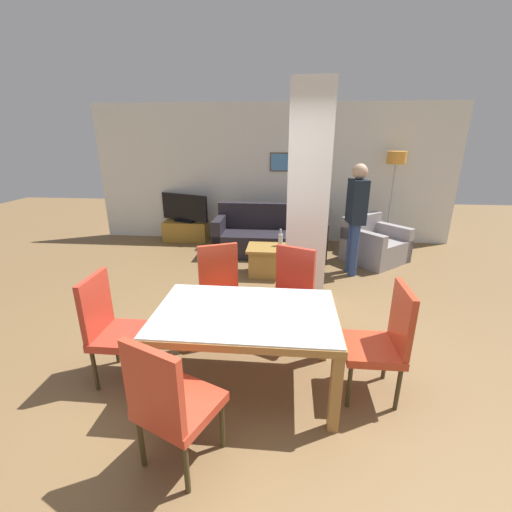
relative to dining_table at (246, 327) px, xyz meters
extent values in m
plane|color=brown|center=(0.00, 0.00, -0.58)|extent=(18.00, 18.00, 0.00)
cube|color=silver|center=(0.00, 4.56, 0.77)|extent=(7.20, 0.06, 2.70)
cube|color=brown|center=(0.17, 4.52, 1.02)|extent=(0.44, 0.02, 0.36)
cube|color=#4C8CCC|center=(0.17, 4.51, 1.02)|extent=(0.40, 0.01, 0.32)
cube|color=silver|center=(0.56, 1.72, 0.77)|extent=(0.50, 0.36, 2.70)
cube|color=#A27239|center=(0.00, -0.45, 0.11)|extent=(1.51, 0.06, 0.06)
cube|color=#A27239|center=(0.00, 0.45, 0.11)|extent=(1.51, 0.06, 0.06)
cube|color=#A27239|center=(-0.72, 0.00, 0.11)|extent=(0.06, 0.85, 0.06)
cube|color=#A27239|center=(0.72, 0.00, 0.11)|extent=(0.06, 0.85, 0.06)
cube|color=silver|center=(0.00, 0.00, 0.14)|extent=(1.49, 0.95, 0.01)
cube|color=#A27239|center=(-0.70, -0.43, -0.25)|extent=(0.08, 0.08, 0.66)
cube|color=#A27239|center=(0.70, -0.43, -0.25)|extent=(0.08, 0.08, 0.66)
cube|color=#A27239|center=(-0.70, 0.43, -0.25)|extent=(0.08, 0.08, 0.66)
cube|color=#A27239|center=(0.70, 0.43, -0.25)|extent=(0.08, 0.08, 0.66)
cube|color=#BC3C23|center=(-0.34, 0.78, -0.15)|extent=(0.61, 0.61, 0.07)
cube|color=#BC3C23|center=(-0.42, 0.97, 0.15)|extent=(0.42, 0.22, 0.52)
cylinder|color=#3D341B|center=(-0.09, 0.68, -0.38)|extent=(0.04, 0.04, 0.40)
cylinder|color=#3D341B|center=(-0.44, 0.53, -0.38)|extent=(0.04, 0.04, 0.40)
cylinder|color=#3D341B|center=(-0.24, 1.03, -0.38)|extent=(0.04, 0.04, 0.40)
cylinder|color=#3D341B|center=(-0.59, 0.88, -0.38)|extent=(0.04, 0.04, 0.40)
cube|color=#BC3525|center=(-1.09, 0.00, -0.15)|extent=(0.46, 0.46, 0.07)
cube|color=#BC3525|center=(-1.30, 0.00, 0.15)|extent=(0.05, 0.44, 0.52)
cylinder|color=#3D341B|center=(-0.90, 0.19, -0.38)|extent=(0.04, 0.04, 0.40)
cylinder|color=#3D341B|center=(-0.90, -0.19, -0.38)|extent=(0.04, 0.04, 0.40)
cylinder|color=#3D341B|center=(-1.28, 0.19, -0.38)|extent=(0.04, 0.04, 0.40)
cylinder|color=#3D341B|center=(-1.28, -0.19, -0.38)|extent=(0.04, 0.04, 0.40)
cube|color=#BC3525|center=(0.34, 0.76, -0.15)|extent=(0.61, 0.61, 0.07)
cube|color=#BC3525|center=(0.42, 0.95, 0.15)|extent=(0.42, 0.22, 0.52)
cylinder|color=#3D341B|center=(0.44, 0.51, -0.38)|extent=(0.04, 0.04, 0.40)
cylinder|color=#3D341B|center=(0.09, 0.67, -0.38)|extent=(0.04, 0.04, 0.40)
cylinder|color=#3D341B|center=(0.59, 0.86, -0.38)|extent=(0.04, 0.04, 0.40)
cylinder|color=#3D341B|center=(0.24, 1.02, -0.38)|extent=(0.04, 0.04, 0.40)
cube|color=#C33B25|center=(-0.34, -0.76, -0.15)|extent=(0.61, 0.61, 0.07)
cube|color=#C33B25|center=(-0.42, -0.94, 0.15)|extent=(0.42, 0.22, 0.52)
cylinder|color=#3D341B|center=(-0.44, -0.51, -0.38)|extent=(0.04, 0.04, 0.40)
cylinder|color=#3D341B|center=(-0.09, -0.66, -0.38)|extent=(0.04, 0.04, 0.40)
cylinder|color=#3D341B|center=(-0.59, -0.85, -0.38)|extent=(0.04, 0.04, 0.40)
cylinder|color=#3D341B|center=(-0.24, -1.01, -0.38)|extent=(0.04, 0.04, 0.40)
cube|color=#BD3C22|center=(1.04, 0.00, -0.15)|extent=(0.46, 0.46, 0.07)
cube|color=#BD3C22|center=(1.25, 0.00, 0.15)|extent=(0.05, 0.44, 0.52)
cylinder|color=#3D341B|center=(0.85, -0.19, -0.38)|extent=(0.04, 0.04, 0.40)
cylinder|color=#3D341B|center=(0.85, 0.19, -0.38)|extent=(0.04, 0.04, 0.40)
cylinder|color=#3D341B|center=(1.23, -0.19, -0.38)|extent=(0.04, 0.04, 0.40)
cylinder|color=#3D341B|center=(1.23, 0.19, -0.38)|extent=(0.04, 0.04, 0.40)
cube|color=black|center=(0.02, 3.59, -0.37)|extent=(2.02, 0.86, 0.42)
cube|color=black|center=(0.02, 3.94, 0.08)|extent=(2.02, 0.18, 0.47)
cube|color=black|center=(0.95, 3.59, -0.24)|extent=(0.16, 0.86, 0.68)
cube|color=black|center=(-0.91, 3.59, -0.24)|extent=(0.16, 0.86, 0.68)
cube|color=gray|center=(1.88, 3.36, -0.38)|extent=(1.24, 1.24, 0.40)
cube|color=gray|center=(1.65, 3.61, 0.01)|extent=(0.80, 0.73, 0.37)
cube|color=gray|center=(2.16, 3.61, -0.28)|extent=(0.67, 0.73, 0.61)
cube|color=gray|center=(1.59, 3.11, -0.28)|extent=(0.67, 0.73, 0.61)
cube|color=olive|center=(0.04, 2.58, -0.14)|extent=(0.66, 0.54, 0.04)
cube|color=olive|center=(0.04, 2.58, -0.37)|extent=(0.58, 0.46, 0.41)
cylinder|color=#B2B7BC|center=(0.23, 2.67, -0.03)|extent=(0.07, 0.07, 0.19)
cylinder|color=#B2B7BC|center=(0.23, 2.67, 0.10)|extent=(0.03, 0.03, 0.07)
cylinder|color=#B7B7BC|center=(0.23, 2.67, 0.14)|extent=(0.03, 0.03, 0.01)
cube|color=#A3762A|center=(-1.78, 4.28, -0.38)|extent=(0.90, 0.40, 0.41)
cube|color=black|center=(-1.78, 4.28, -0.16)|extent=(0.48, 0.35, 0.03)
cube|color=black|center=(-1.78, 4.28, 0.13)|extent=(1.04, 0.45, 0.54)
cylinder|color=#B7B7BC|center=(2.28, 4.19, -0.57)|extent=(0.31, 0.31, 0.02)
cylinder|color=#B7B7BC|center=(2.28, 4.19, 0.23)|extent=(0.04, 0.04, 1.59)
cylinder|color=#F29E38|center=(2.28, 4.19, 1.14)|extent=(0.34, 0.34, 0.22)
cylinder|color=navy|center=(1.37, 2.66, -0.16)|extent=(0.13, 0.13, 0.83)
cylinder|color=navy|center=(1.35, 2.83, -0.16)|extent=(0.13, 0.13, 0.83)
cube|color=black|center=(1.36, 2.74, 0.58)|extent=(0.26, 0.40, 0.66)
sphere|color=tan|center=(1.36, 2.74, 1.02)|extent=(0.22, 0.22, 0.22)
camera|label=1|loc=(0.31, -2.48, 1.51)|focal=24.00mm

